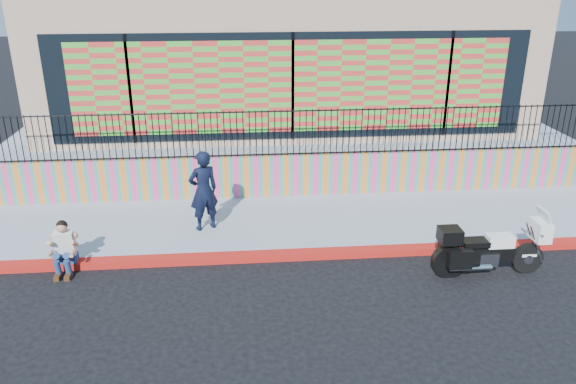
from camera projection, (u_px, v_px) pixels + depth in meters
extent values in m
plane|color=black|center=(311.00, 257.00, 11.97)|extent=(90.00, 90.00, 0.00)
cube|color=#A40B18|center=(311.00, 254.00, 11.94)|extent=(16.00, 0.30, 0.15)
cube|color=#8891A4|center=(302.00, 222.00, 13.47)|extent=(16.00, 3.00, 0.15)
cube|color=#FF4389|center=(296.00, 175.00, 14.72)|extent=(16.00, 0.20, 1.10)
cube|color=#8891A4|center=(281.00, 127.00, 19.47)|extent=(16.00, 10.00, 1.25)
cube|color=tan|center=(281.00, 51.00, 18.32)|extent=(14.00, 8.00, 4.00)
cube|color=black|center=(293.00, 87.00, 14.74)|extent=(12.60, 0.04, 2.80)
cube|color=red|center=(293.00, 87.00, 14.72)|extent=(11.48, 0.02, 2.40)
cylinder|color=black|center=(527.00, 258.00, 11.27)|extent=(0.63, 0.13, 0.63)
cylinder|color=black|center=(449.00, 262.00, 11.14)|extent=(0.63, 0.13, 0.63)
cube|color=black|center=(489.00, 253.00, 11.15)|extent=(0.90, 0.27, 0.32)
cube|color=silver|center=(486.00, 257.00, 11.18)|extent=(0.38, 0.32, 0.28)
cube|color=white|center=(500.00, 240.00, 11.06)|extent=(0.52, 0.30, 0.23)
cube|color=black|center=(475.00, 242.00, 11.03)|extent=(0.52, 0.32, 0.11)
cube|color=white|center=(540.00, 230.00, 11.06)|extent=(0.28, 0.49, 0.40)
cube|color=silver|center=(545.00, 216.00, 10.95)|extent=(0.17, 0.44, 0.32)
cube|color=black|center=(450.00, 235.00, 10.92)|extent=(0.42, 0.40, 0.28)
cube|color=black|center=(460.00, 259.00, 10.81)|extent=(0.46, 0.17, 0.38)
cube|color=black|center=(450.00, 246.00, 11.33)|extent=(0.46, 0.17, 0.38)
cube|color=white|center=(528.00, 254.00, 11.24)|extent=(0.30, 0.15, 0.06)
imported|color=black|center=(203.00, 191.00, 12.62)|extent=(0.81, 0.69, 1.87)
cube|color=navy|center=(68.00, 257.00, 11.47)|extent=(0.36, 0.28, 0.18)
cube|color=silver|center=(65.00, 243.00, 11.30)|extent=(0.38, 0.27, 0.54)
sphere|color=tan|center=(62.00, 228.00, 11.13)|extent=(0.21, 0.21, 0.21)
cube|color=#472814|center=(58.00, 276.00, 11.12)|extent=(0.11, 0.26, 0.10)
cube|color=#472814|center=(68.00, 276.00, 11.14)|extent=(0.11, 0.26, 0.10)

